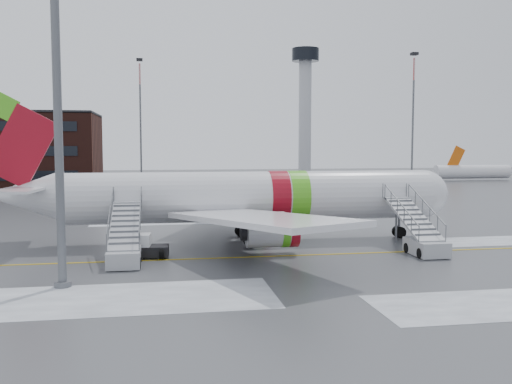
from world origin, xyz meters
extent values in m
plane|color=#494C4F|center=(0.00, 0.00, 0.00)|extent=(260.00, 260.00, 0.00)
cylinder|color=silver|center=(2.35, 4.90, 3.50)|extent=(28.00, 3.80, 3.80)
sphere|color=silver|center=(16.35, 4.90, 3.50)|extent=(3.80, 3.80, 3.80)
cube|color=black|center=(17.39, 4.90, 4.00)|extent=(1.09, 1.60, 0.97)
cone|color=silver|center=(-14.05, 4.90, 3.75)|extent=(5.20, 3.72, 3.72)
cube|color=maroon|center=(-14.15, 4.90, 7.30)|extent=(5.27, 0.30, 6.09)
cube|color=#52BF1E|center=(-15.25, 4.90, 10.10)|extent=(2.16, 0.26, 2.16)
cube|color=silver|center=(-13.85, 7.50, 4.40)|extent=(3.07, 4.85, 0.18)
cube|color=silver|center=(-13.85, 2.30, 4.40)|extent=(3.07, 4.85, 0.18)
cube|color=silver|center=(1.35, 13.40, 2.90)|extent=(10.72, 15.97, 1.13)
cube|color=silver|center=(1.35, -3.60, 2.90)|extent=(10.72, 15.97, 1.13)
cylinder|color=silver|center=(2.85, 10.10, 1.55)|extent=(3.40, 2.10, 2.10)
cylinder|color=silver|center=(2.85, -0.30, 1.55)|extent=(3.40, 2.10, 2.10)
cylinder|color=#595B60|center=(14.35, 4.90, 0.90)|extent=(0.20, 0.20, 1.80)
cylinder|color=black|center=(14.35, 4.90, 0.45)|extent=(0.90, 0.56, 0.90)
cylinder|color=black|center=(1.85, 7.30, 0.45)|extent=(0.90, 0.56, 0.90)
cylinder|color=black|center=(1.85, 2.50, 0.45)|extent=(0.90, 0.56, 0.90)
cube|color=#A2A4A9|center=(13.09, -2.40, 0.55)|extent=(2.00, 3.20, 1.00)
cube|color=#A2A4A9|center=(13.09, -0.30, 2.23)|extent=(1.90, 5.87, 2.52)
cube|color=#A2A4A9|center=(13.09, 3.00, 3.40)|extent=(1.90, 1.40, 0.15)
cylinder|color=#595B60|center=(13.09, 2.60, 1.70)|extent=(0.16, 0.16, 3.40)
cylinder|color=black|center=(12.19, -3.40, 0.35)|extent=(0.25, 0.70, 0.70)
cylinder|color=black|center=(13.99, -1.40, 0.35)|extent=(0.25, 0.70, 0.70)
cube|color=#A2A4A9|center=(-6.79, -2.40, 0.55)|extent=(2.00, 3.20, 1.00)
cube|color=#A2A4A9|center=(-6.79, -0.30, 2.23)|extent=(1.90, 5.87, 2.52)
cube|color=#A2A4A9|center=(-6.79, 3.00, 3.40)|extent=(1.90, 1.40, 0.15)
cylinder|color=#595B60|center=(-6.79, 2.60, 1.70)|extent=(0.16, 0.16, 3.40)
cylinder|color=black|center=(-7.69, -3.40, 0.35)|extent=(0.25, 0.70, 0.70)
cylinder|color=black|center=(-5.89, -1.40, 0.35)|extent=(0.25, 0.70, 0.70)
cube|color=black|center=(-5.43, 0.00, 0.44)|extent=(2.87, 1.69, 0.69)
cube|color=white|center=(-5.92, 0.04, 1.13)|extent=(1.48, 1.48, 0.89)
cube|color=black|center=(-5.92, 0.04, 1.48)|extent=(1.28, 1.37, 0.15)
cylinder|color=black|center=(-6.47, -0.61, 0.34)|extent=(0.35, 0.71, 0.69)
cylinder|color=black|center=(-4.50, -0.77, 0.34)|extent=(0.35, 0.71, 0.69)
cylinder|color=black|center=(-6.36, 0.76, 0.34)|extent=(0.35, 0.71, 0.69)
cylinder|color=black|center=(-4.39, 0.61, 0.34)|extent=(0.35, 0.71, 0.69)
cylinder|color=#595B60|center=(-9.67, -7.17, 11.44)|extent=(0.44, 0.44, 22.87)
cylinder|color=#595B60|center=(-9.67, -7.17, 0.15)|extent=(0.90, 0.90, 0.30)
cylinder|color=#B2B5BA|center=(30.00, 95.00, 14.00)|extent=(3.00, 3.00, 28.00)
cylinder|color=black|center=(30.00, 95.00, 28.50)|extent=(6.40, 6.40, 3.00)
cylinder|color=#595B60|center=(42.00, 62.00, 9.60)|extent=(0.36, 0.36, 19.20)
cylinder|color=#CC7272|center=(42.00, 62.00, 21.12)|extent=(0.32, 0.32, 4.32)
cube|color=black|center=(42.00, 62.00, 24.00)|extent=(1.20, 1.20, 0.50)
cylinder|color=#595B60|center=(-8.00, 78.00, 9.60)|extent=(0.36, 0.36, 19.20)
cylinder|color=#CC7272|center=(-8.00, 78.00, 21.12)|extent=(0.32, 0.32, 4.32)
cube|color=black|center=(-8.00, 78.00, 24.00)|extent=(1.20, 1.20, 0.50)
camera|label=1|loc=(-4.64, -37.81, 7.48)|focal=40.00mm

